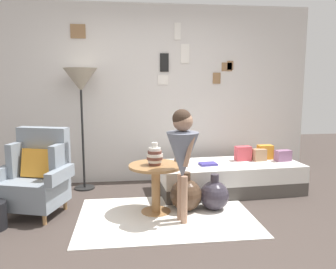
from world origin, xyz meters
The scene contains 16 objects.
ground_plane centered at (0.00, 0.00, 0.00)m, with size 12.00×12.00×0.00m, color #423833.
gallery_wall centered at (0.00, 1.95, 1.30)m, with size 4.80×0.12×2.60m.
rug centered at (0.06, 0.44, 0.01)m, with size 1.93×1.33×0.01m, color silver.
armchair centered at (-1.37, 0.75, 0.44)m, with size 0.87×0.75×0.97m.
daybed centered at (1.03, 1.23, 0.20)m, with size 1.95×0.93×0.40m.
pillow_head centered at (1.80, 1.25, 0.48)m, with size 0.21×0.12×0.15m, color gray.
pillow_mid centered at (1.61, 1.41, 0.50)m, with size 0.21×0.12×0.20m, color orange.
pillow_back centered at (1.48, 1.31, 0.48)m, with size 0.18×0.12×0.16m, color tan.
pillow_extra centered at (1.26, 1.35, 0.50)m, with size 0.21×0.12×0.20m, color #D64C56.
side_table centered at (-0.04, 0.59, 0.41)m, with size 0.61×0.61×0.57m.
vase_striped centered at (-0.05, 0.57, 0.67)m, with size 0.18×0.18×0.26m.
floor_lamp centered at (-0.96, 1.60, 1.47)m, with size 0.45×0.45×1.67m.
person_child centered at (0.22, 0.28, 0.79)m, with size 0.34×0.34×1.21m.
book_on_daybed centered at (0.71, 1.14, 0.42)m, with size 0.22×0.16×0.03m, color #413A93.
demijohn_near centered at (0.32, 0.61, 0.19)m, with size 0.37×0.37×0.46m.
demijohn_far centered at (0.65, 0.59, 0.18)m, with size 0.34×0.34×0.43m.
Camera 1 is at (-0.36, -3.14, 1.48)m, focal length 36.37 mm.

